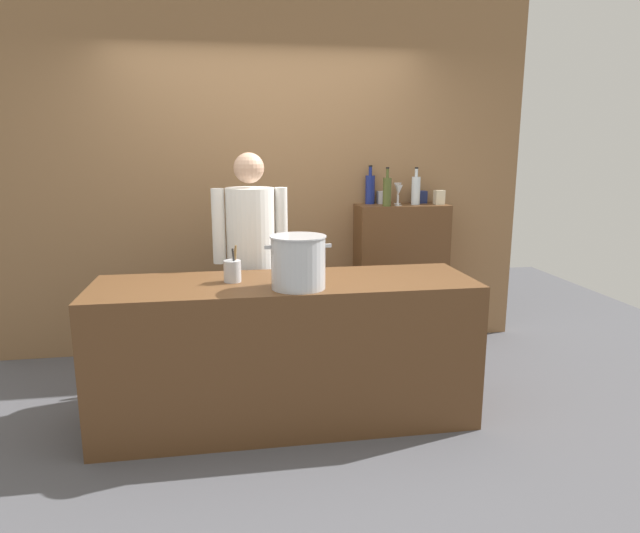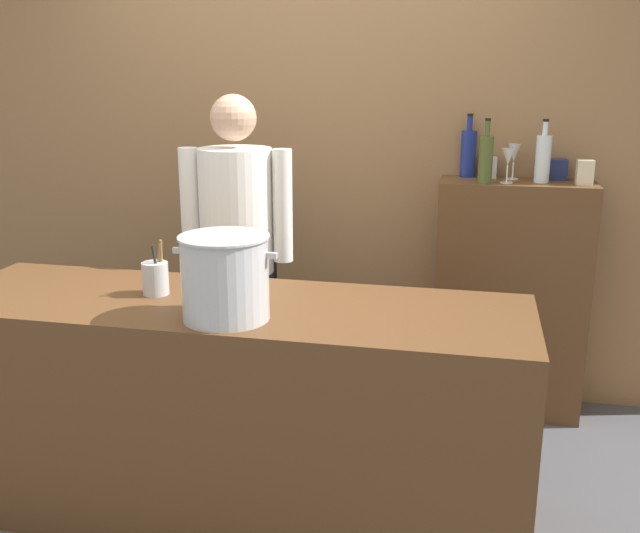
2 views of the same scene
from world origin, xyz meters
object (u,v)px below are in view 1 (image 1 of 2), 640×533
(wine_glass_short, at_px, (398,189))
(spice_tin_cream, at_px, (439,197))
(wine_bottle_olive, at_px, (387,191))
(wine_bottle_clear, at_px, (416,190))
(wine_bottle_cobalt, at_px, (370,189))
(chef, at_px, (251,252))
(stockpot_large, at_px, (298,262))
(spice_tin_navy, at_px, (421,197))
(utensil_crock, at_px, (233,271))
(wine_glass_wide, at_px, (399,191))
(spice_tin_silver, at_px, (382,197))

(wine_glass_short, relative_size, spice_tin_cream, 1.51)
(wine_bottle_olive, bearing_deg, wine_bottle_clear, 17.90)
(wine_bottle_cobalt, xyz_separation_m, spice_tin_cream, (0.56, -0.15, -0.07))
(chef, relative_size, stockpot_large, 4.35)
(spice_tin_cream, bearing_deg, wine_bottle_clear, 172.39)
(spice_tin_cream, bearing_deg, spice_tin_navy, 128.58)
(wine_bottle_cobalt, height_order, spice_tin_navy, wine_bottle_cobalt)
(utensil_crock, bearing_deg, wine_glass_wide, 38.40)
(wine_bottle_olive, xyz_separation_m, spice_tin_cream, (0.47, 0.06, -0.06))
(chef, relative_size, wine_glass_wide, 9.85)
(chef, bearing_deg, wine_bottle_clear, -163.43)
(wine_bottle_olive, xyz_separation_m, wine_glass_short, (0.14, 0.16, 0.00))
(wine_bottle_olive, relative_size, spice_tin_silver, 2.97)
(wine_bottle_clear, distance_m, spice_tin_cream, 0.21)
(wine_bottle_clear, bearing_deg, wine_glass_short, 150.95)
(stockpot_large, bearing_deg, wine_glass_wide, 52.60)
(utensil_crock, height_order, spice_tin_silver, spice_tin_silver)
(spice_tin_cream, relative_size, spice_tin_silver, 1.13)
(chef, distance_m, spice_tin_silver, 1.35)
(chef, distance_m, wine_bottle_cobalt, 1.29)
(utensil_crock, bearing_deg, wine_bottle_clear, 36.71)
(wine_glass_short, height_order, wine_glass_wide, wine_glass_short)
(spice_tin_cream, distance_m, spice_tin_navy, 0.18)
(stockpot_large, height_order, wine_glass_short, wine_glass_short)
(wine_glass_short, bearing_deg, wine_bottle_olive, -130.50)
(chef, bearing_deg, wine_glass_short, -158.60)
(chef, distance_m, wine_bottle_clear, 1.54)
(wine_bottle_cobalt, xyz_separation_m, wine_bottle_olive, (0.09, -0.21, -0.00))
(wine_bottle_olive, height_order, spice_tin_silver, wine_bottle_olive)
(stockpot_large, relative_size, utensil_crock, 1.74)
(wine_bottle_cobalt, relative_size, wine_glass_wide, 1.91)
(chef, distance_m, utensil_crock, 0.62)
(spice_tin_silver, relative_size, spice_tin_navy, 1.01)
(wine_bottle_cobalt, relative_size, spice_tin_silver, 3.06)
(utensil_crock, height_order, wine_glass_wide, wine_glass_wide)
(wine_bottle_clear, xyz_separation_m, wine_glass_wide, (-0.17, -0.06, -0.00))
(wine_glass_short, bearing_deg, chef, -154.02)
(wine_bottle_cobalt, height_order, spice_tin_cream, wine_bottle_cobalt)
(stockpot_large, bearing_deg, wine_bottle_cobalt, 61.62)
(stockpot_large, height_order, wine_bottle_olive, wine_bottle_olive)
(wine_bottle_cobalt, bearing_deg, wine_bottle_clear, -18.61)
(stockpot_large, height_order, spice_tin_navy, spice_tin_navy)
(spice_tin_silver, bearing_deg, spice_tin_cream, -17.85)
(stockpot_large, bearing_deg, spice_tin_cream, 44.50)
(utensil_crock, distance_m, wine_bottle_cobalt, 1.76)
(stockpot_large, bearing_deg, wine_bottle_clear, 49.52)
(spice_tin_cream, bearing_deg, wine_glass_wide, -174.55)
(spice_tin_silver, xyz_separation_m, spice_tin_navy, (0.34, -0.01, -0.00))
(wine_bottle_olive, bearing_deg, wine_glass_short, 49.50)
(wine_bottle_clear, bearing_deg, chef, -158.84)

